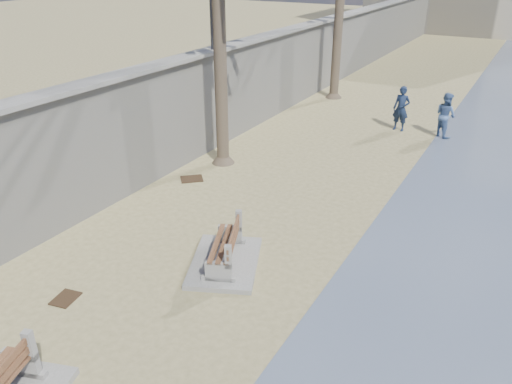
% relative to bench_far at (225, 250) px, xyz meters
% --- Properties ---
extents(seawall, '(0.45, 70.00, 3.50)m').
position_rel_bench_far_xyz_m(seawall, '(-4.79, 14.64, 1.34)').
color(seawall, gray).
rests_on(seawall, ground_plane).
extents(wall_cap, '(0.80, 70.00, 0.12)m').
position_rel_bench_far_xyz_m(wall_cap, '(-4.79, 14.64, 3.14)').
color(wall_cap, gray).
rests_on(wall_cap, seawall).
extents(bench_far, '(2.29, 2.66, 0.94)m').
position_rel_bench_far_xyz_m(bench_far, '(0.00, 0.00, 0.00)').
color(bench_far, gray).
rests_on(bench_far, ground_plane).
extents(person_a, '(0.80, 0.57, 2.10)m').
position_rel_bench_far_xyz_m(person_a, '(0.87, 12.00, 0.64)').
color(person_a, '#15213B').
rests_on(person_a, ground_plane).
extents(person_b, '(1.20, 1.17, 1.97)m').
position_rel_bench_far_xyz_m(person_b, '(2.61, 12.08, 0.58)').
color(person_b, '#496597').
rests_on(person_b, ground_plane).
extents(debris_c, '(0.90, 0.89, 0.03)m').
position_rel_bench_far_xyz_m(debris_c, '(-3.63, 3.62, -0.39)').
color(debris_c, '#382616').
rests_on(debris_c, ground_plane).
extents(debris_d, '(0.55, 0.64, 0.03)m').
position_rel_bench_far_xyz_m(debris_d, '(-2.24, -2.79, -0.39)').
color(debris_d, '#382616').
rests_on(debris_d, ground_plane).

